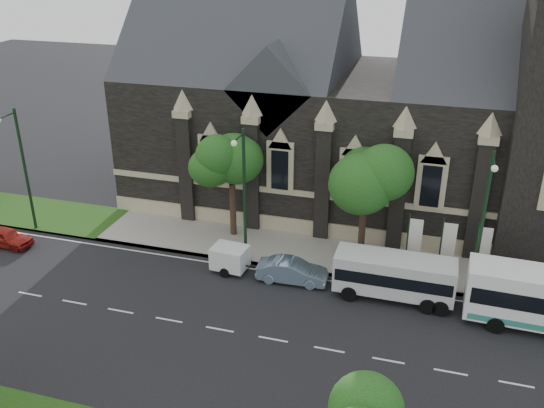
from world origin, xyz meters
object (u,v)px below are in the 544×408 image
at_px(tree_walk_right, 370,171).
at_px(street_lamp_far, 22,164).
at_px(banner_flag_center, 446,243).
at_px(car_far_red, 6,237).
at_px(banner_flag_right, 481,247).
at_px(street_lamp_near, 483,219).
at_px(street_lamp_mid, 243,191).
at_px(tree_walk_left, 235,159).
at_px(box_trailer, 230,258).
at_px(banner_flag_left, 412,238).
at_px(shuttle_bus, 395,275).
at_px(sedan, 292,271).

bearing_deg(tree_walk_right, street_lamp_far, -171.14).
height_order(banner_flag_center, car_far_red, banner_flag_center).
xyz_separation_m(banner_flag_right, car_far_red, (-30.67, -4.29, -1.74)).
relative_size(street_lamp_near, street_lamp_mid, 1.00).
xyz_separation_m(tree_walk_right, car_far_red, (-23.60, -6.00, -5.17)).
xyz_separation_m(banner_flag_center, car_far_red, (-28.67, -4.29, -1.74)).
xyz_separation_m(street_lamp_near, street_lamp_far, (-30.00, 0.00, 0.00)).
relative_size(tree_walk_left, car_far_red, 2.01).
height_order(street_lamp_mid, box_trailer, street_lamp_mid).
distance_m(banner_flag_left, banner_flag_right, 4.00).
height_order(street_lamp_far, shuttle_bus, street_lamp_far).
height_order(banner_flag_center, box_trailer, banner_flag_center).
height_order(street_lamp_far, banner_flag_right, street_lamp_far).
bearing_deg(tree_walk_right, street_lamp_near, -28.06).
bearing_deg(street_lamp_near, tree_walk_right, 151.94).
distance_m(street_lamp_far, banner_flag_left, 26.50).
bearing_deg(banner_flag_center, banner_flag_right, 0.00).
distance_m(banner_flag_left, banner_flag_center, 2.00).
bearing_deg(box_trailer, shuttle_bus, 4.48).
height_order(street_lamp_far, banner_flag_center, street_lamp_far).
bearing_deg(sedan, tree_walk_right, -39.63).
bearing_deg(car_far_red, sedan, -84.87).
distance_m(tree_walk_left, box_trailer, 6.88).
bearing_deg(banner_flag_center, box_trailer, -166.51).
xyz_separation_m(street_lamp_far, car_far_red, (-0.39, -2.39, -4.46)).
relative_size(tree_walk_left, box_trailer, 2.39).
bearing_deg(box_trailer, street_lamp_mid, 69.50).
distance_m(tree_walk_left, street_lamp_far, 14.67).
distance_m(street_lamp_near, sedan, 11.46).
bearing_deg(tree_walk_right, banner_flag_center, -18.64).
height_order(banner_flag_left, sedan, banner_flag_left).
bearing_deg(car_far_red, street_lamp_mid, -79.77).
height_order(street_lamp_near, sedan, street_lamp_near).
distance_m(street_lamp_far, car_far_red, 5.08).
xyz_separation_m(sedan, car_far_red, (-19.88, -1.11, -0.07)).
bearing_deg(banner_flag_left, street_lamp_far, -175.85).
xyz_separation_m(street_lamp_near, banner_flag_center, (-1.71, 1.91, -2.73)).
relative_size(box_trailer, car_far_red, 0.84).
bearing_deg(banner_flag_right, street_lamp_far, -176.40).
xyz_separation_m(tree_walk_left, street_lamp_far, (-14.20, -3.61, -0.62)).
bearing_deg(street_lamp_mid, tree_walk_right, 26.65).
relative_size(banner_flag_left, shuttle_bus, 0.58).
height_order(tree_walk_right, street_lamp_mid, street_lamp_mid).
relative_size(banner_flag_left, sedan, 0.92).
bearing_deg(car_far_red, shuttle_bus, -85.67).
height_order(tree_walk_right, banner_flag_center, tree_walk_right).
bearing_deg(street_lamp_far, banner_flag_center, 3.86).
bearing_deg(shuttle_bus, banner_flag_left, 78.19).
height_order(street_lamp_mid, banner_flag_center, street_lamp_mid).
bearing_deg(banner_flag_right, street_lamp_mid, -172.40).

